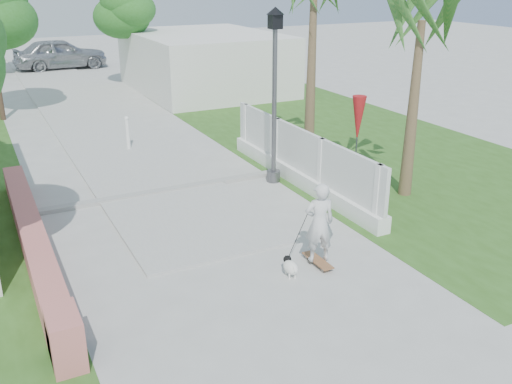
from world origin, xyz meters
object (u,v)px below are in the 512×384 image
dog (290,266)px  parked_car (60,54)px  bollard (128,132)px  skateboarder (319,224)px  street_lamp (274,91)px  patio_umbrella (358,120)px

dog → parked_car: parked_car is taller
bollard → skateboarder: size_ratio=0.66×
street_lamp → skateboarder: size_ratio=2.69×
bollard → patio_umbrella: size_ratio=0.47×
bollard → dog: 9.10m
street_lamp → patio_umbrella: (1.90, -1.00, -0.74)m
bollard → dog: (0.58, -9.07, -0.39)m
street_lamp → skateboarder: street_lamp is taller
skateboarder → dog: skateboarder is taller
patio_umbrella → bollard: bearing=129.9°
skateboarder → parked_car: 26.26m
street_lamp → dog: size_ratio=8.71×
street_lamp → parked_car: 21.96m
street_lamp → patio_umbrella: 2.27m
dog → patio_umbrella: bearing=51.4°
skateboarder → street_lamp: bearing=-93.8°
street_lamp → patio_umbrella: street_lamp is taller
bollard → parked_car: bearing=87.5°
parked_car → patio_umbrella: bearing=-173.6°
patio_umbrella → parked_car: patio_umbrella is taller
patio_umbrella → skateboarder: size_ratio=1.39×
parked_car → bollard: bearing=174.3°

